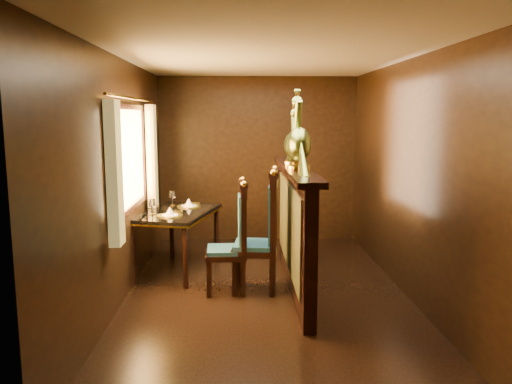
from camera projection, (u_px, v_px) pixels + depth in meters
ground at (267, 295)px, 5.36m from camera, size 5.00×5.00×0.00m
room_shell at (259, 148)px, 5.13m from camera, size 3.04×5.04×2.52m
partition at (294, 224)px, 5.56m from camera, size 0.26×2.70×1.36m
dining_table at (177, 217)px, 6.10m from camera, size 1.09×1.44×0.96m
chair_left at (266, 227)px, 5.41m from camera, size 0.54×0.56×1.37m
chair_right at (236, 233)px, 5.39m from camera, size 0.46×0.50×1.25m
peacock_left at (299, 129)px, 5.08m from camera, size 0.26×0.70×0.83m
peacock_right at (293, 134)px, 5.66m from camera, size 0.22×0.58×0.69m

